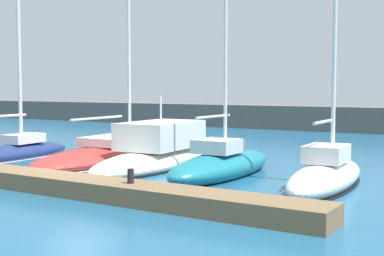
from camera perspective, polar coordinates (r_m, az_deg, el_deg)
ground_plane at (r=19.90m, az=-11.78°, el=-5.64°), size 120.00×120.00×0.00m
dock_pier at (r=18.71m, az=-15.34°, el=-5.46°), size 19.67×1.42×0.56m
breakwater_seawall at (r=44.60m, az=14.30°, el=1.01°), size 108.00×3.75×1.94m
sailboat_navy_nearest at (r=27.37m, az=-17.85°, el=-2.15°), size 2.49×6.75×12.87m
sailboat_red_second at (r=25.76m, az=-8.46°, el=-2.63°), size 4.47×10.76×16.41m
motorboat_ivory_third at (r=23.37m, az=-3.74°, el=-2.72°), size 3.42×8.68×3.37m
sailboat_teal_fourth at (r=20.90m, az=3.18°, el=-3.77°), size 2.43×7.25×11.39m
sailboat_white_fifth at (r=18.92m, az=13.98°, el=-4.81°), size 2.18×6.75×10.84m
dock_bollard at (r=16.14m, az=-6.50°, el=-5.07°), size 0.20×0.20×0.44m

